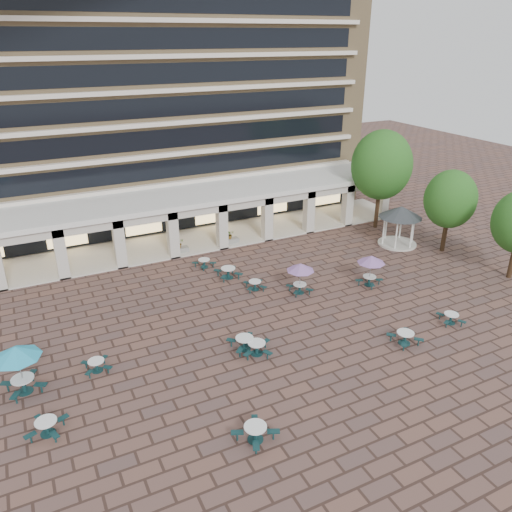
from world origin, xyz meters
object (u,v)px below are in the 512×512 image
at_px(planter_right, 230,239).
at_px(picnic_table_0, 47,426).
at_px(picnic_table_1, 255,432).
at_px(picnic_table_2, 257,347).
at_px(planter_left, 179,247).
at_px(gazebo, 400,216).

bearing_deg(planter_right, picnic_table_0, -134.05).
xyz_separation_m(picnic_table_1, picnic_table_2, (2.94, 5.82, -0.01)).
distance_m(picnic_table_0, planter_left, 20.50).
height_order(picnic_table_0, gazebo, gazebo).
xyz_separation_m(picnic_table_0, picnic_table_2, (11.19, 1.35, 0.01)).
height_order(picnic_table_0, picnic_table_1, picnic_table_1).
height_order(planter_left, planter_right, planter_left).
height_order(gazebo, planter_right, gazebo).
bearing_deg(planter_right, gazebo, -26.57).
relative_size(picnic_table_2, planter_left, 1.35).
distance_m(picnic_table_2, planter_right, 16.27).
bearing_deg(picnic_table_0, planter_left, 79.97).
relative_size(picnic_table_1, gazebo, 0.58).
distance_m(picnic_table_2, planter_left, 15.47).
bearing_deg(planter_right, picnic_table_2, -108.16).
bearing_deg(picnic_table_0, planter_right, 70.86).
bearing_deg(planter_left, picnic_table_1, -99.33).
bearing_deg(picnic_table_2, gazebo, 47.31).
relative_size(picnic_table_0, planter_right, 1.34).
height_order(picnic_table_0, planter_left, planter_left).
height_order(picnic_table_0, planter_right, planter_right).
bearing_deg(planter_left, gazebo, -20.30).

